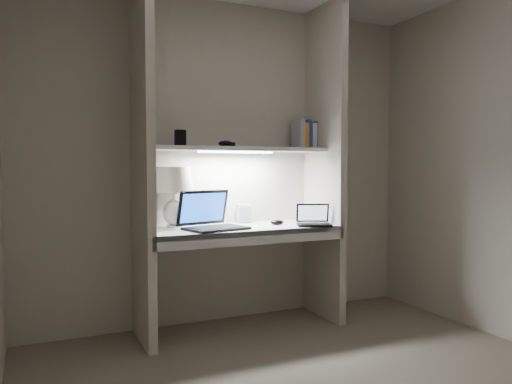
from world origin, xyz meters
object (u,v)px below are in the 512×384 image
laptop_netbook (314,220)px  book_row (307,135)px  laptop_main (211,220)px  speaker (244,214)px  table_lamp (173,187)px

laptop_netbook → book_row: (0.12, 0.30, 0.67)m
laptop_netbook → book_row: size_ratio=1.38×
laptop_main → laptop_netbook: (0.78, -0.13, -0.02)m
laptop_main → book_row: 1.11m
laptop_main → speaker: (0.36, 0.24, 0.01)m
laptop_main → speaker: size_ratio=3.27×
table_lamp → speaker: (0.59, 0.07, -0.23)m
table_lamp → book_row: 1.19m
table_lamp → laptop_main: (0.23, -0.18, -0.24)m
laptop_main → book_row: bearing=-3.1°
table_lamp → speaker: 0.63m
laptop_main → laptop_netbook: bearing=-23.3°
laptop_main → laptop_netbook: 0.79m
speaker → laptop_netbook: bearing=-33.4°
laptop_main → laptop_netbook: size_ratio=1.52×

